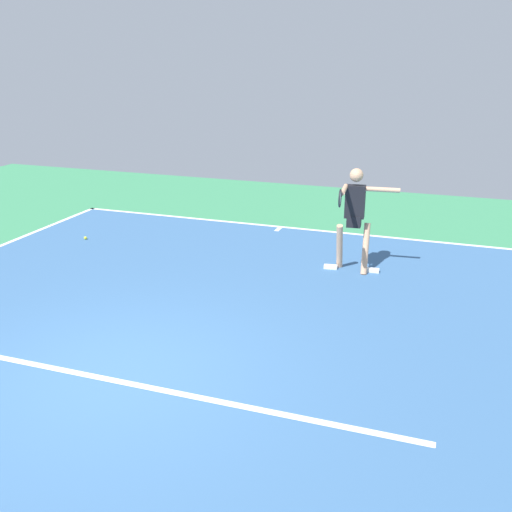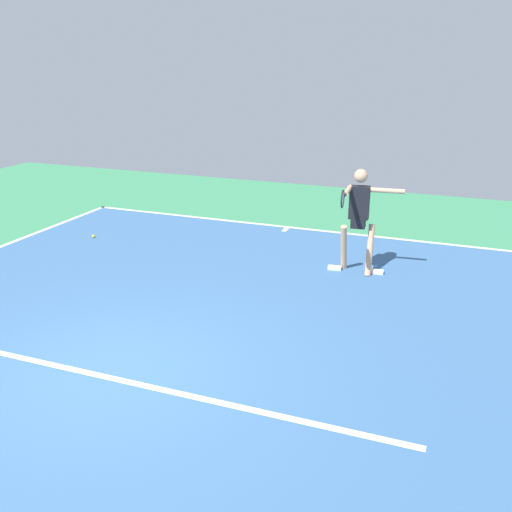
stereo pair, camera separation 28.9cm
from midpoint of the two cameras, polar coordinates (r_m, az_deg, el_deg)
name	(u,v)px [view 1 (the left image)]	position (r m, az deg, el deg)	size (l,w,h in m)	color
ground_plane	(115,375)	(7.50, -14.58, -11.10)	(22.60, 22.60, 0.00)	#388456
court_surface	(115,375)	(7.50, -14.58, -11.08)	(9.99, 13.74, 0.00)	#38608E
court_line_baseline_near	(281,227)	(13.23, 1.80, 2.84)	(9.99, 0.10, 0.01)	white
court_line_service	(110,380)	(7.42, -15.07, -11.47)	(7.49, 0.10, 0.01)	white
court_line_centre_mark	(278,229)	(13.04, 1.53, 2.61)	(0.10, 0.30, 0.01)	white
tennis_player	(355,213)	(10.32, 8.72, 4.14)	(1.24, 1.31, 1.86)	tan
tennis_ball_near_player	(85,238)	(12.86, -16.79, 1.68)	(0.07, 0.07, 0.07)	yellow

